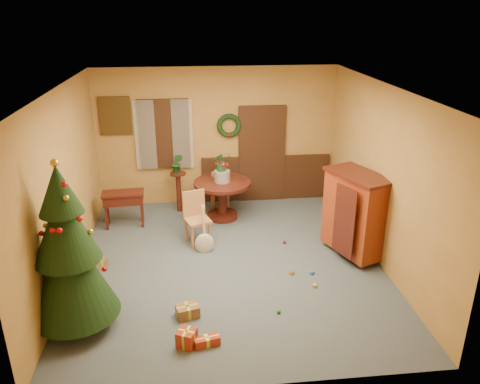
{
  "coord_description": "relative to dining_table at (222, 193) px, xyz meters",
  "views": [
    {
      "loc": [
        -0.55,
        -6.82,
        4.0
      ],
      "look_at": [
        0.23,
        0.4,
        1.12
      ],
      "focal_mm": 35.0,
      "sensor_mm": 36.0,
      "label": 1
    }
  ],
  "objects": [
    {
      "name": "gift_c",
      "position": [
        -2.18,
        -1.77,
        -0.47
      ],
      "size": [
        0.31,
        0.35,
        0.16
      ],
      "color": "brown",
      "rests_on": "floor"
    },
    {
      "name": "stand_plant",
      "position": [
        -0.87,
        0.44,
        0.5
      ],
      "size": [
        0.27,
        0.23,
        0.41
      ],
      "primitive_type": "imported",
      "rotation": [
        0.0,
        0.0,
        -0.27
      ],
      "color": "#19471E",
      "rests_on": "plant_stand"
    },
    {
      "name": "plant_stand",
      "position": [
        -0.87,
        0.44,
        -0.02
      ],
      "size": [
        0.33,
        0.33,
        0.84
      ],
      "color": "black",
      "rests_on": "floor"
    },
    {
      "name": "chair_far",
      "position": [
        -0.01,
        0.45,
        -0.08
      ],
      "size": [
        0.41,
        0.41,
        0.88
      ],
      "color": "brown",
      "rests_on": "floor"
    },
    {
      "name": "room_envelope",
      "position": [
        0.18,
        0.88,
        0.57
      ],
      "size": [
        5.5,
        5.5,
        5.5
      ],
      "color": "#394252",
      "rests_on": "ground"
    },
    {
      "name": "toy_d",
      "position": [
        1.03,
        -1.24,
        -0.52
      ],
      "size": [
        0.06,
        0.06,
        0.06
      ],
      "primitive_type": "sphere",
      "color": "#B90C11",
      "rests_on": "floor"
    },
    {
      "name": "christmas_tree",
      "position": [
        -2.18,
        -3.24,
        0.57
      ],
      "size": [
        1.14,
        1.14,
        2.36
      ],
      "color": "#382111",
      "rests_on": "floor"
    },
    {
      "name": "toy_b",
      "position": [
        0.55,
        -3.27,
        -0.52
      ],
      "size": [
        0.06,
        0.06,
        0.06
      ],
      "primitive_type": "sphere",
      "color": "#258836",
      "rests_on": "floor"
    },
    {
      "name": "centerpiece_plant",
      "position": [
        0.0,
        -0.0,
        0.66
      ],
      "size": [
        0.35,
        0.31,
        0.39
      ],
      "primitive_type": "imported",
      "color": "#1E4C23",
      "rests_on": "urn"
    },
    {
      "name": "gift_b",
      "position": [
        -0.73,
        -3.8,
        -0.44
      ],
      "size": [
        0.29,
        0.29,
        0.22
      ],
      "color": "maroon",
      "rests_on": "floor"
    },
    {
      "name": "toy_e",
      "position": [
        0.94,
        -2.28,
        -0.52
      ],
      "size": [
        0.09,
        0.09,
        0.05
      ],
      "primitive_type": "cube",
      "rotation": [
        0.0,
        0.0,
        0.58
      ],
      "color": "gold",
      "rests_on": "floor"
    },
    {
      "name": "dining_table",
      "position": [
        0.0,
        0.0,
        0.0
      ],
      "size": [
        1.14,
        1.14,
        0.78
      ],
      "color": "black",
      "rests_on": "floor"
    },
    {
      "name": "guitar",
      "position": [
        -0.42,
        -1.38,
        -0.15
      ],
      "size": [
        0.45,
        0.58,
        0.77
      ],
      "primitive_type": null,
      "rotation": [
        -0.49,
        0.0,
        -0.26
      ],
      "color": "beige",
      "rests_on": "floor"
    },
    {
      "name": "gift_d",
      "position": [
        -0.48,
        -3.82,
        -0.49
      ],
      "size": [
        0.35,
        0.21,
        0.12
      ],
      "color": "maroon",
      "rests_on": "floor"
    },
    {
      "name": "urn",
      "position": [
        0.0,
        -0.0,
        0.35
      ],
      "size": [
        0.31,
        0.31,
        0.23
      ],
      "primitive_type": "cylinder",
      "color": "slate",
      "rests_on": "dining_table"
    },
    {
      "name": "chair_near",
      "position": [
        -0.54,
        -0.96,
        -0.04
      ],
      "size": [
        0.52,
        0.52,
        0.95
      ],
      "color": "brown",
      "rests_on": "floor"
    },
    {
      "name": "sideboard",
      "position": [
        2.12,
        -1.74,
        0.24
      ],
      "size": [
        1.0,
        1.3,
        1.48
      ],
      "color": "#611C0B",
      "rests_on": "floor"
    },
    {
      "name": "toy_c",
      "position": [
        1.21,
        -2.68,
        -0.52
      ],
      "size": [
        0.08,
        0.09,
        0.05
      ],
      "primitive_type": "cube",
      "rotation": [
        0.0,
        0.0,
        1.21
      ],
      "color": "gold",
      "rests_on": "floor"
    },
    {
      "name": "toy_a",
      "position": [
        1.27,
        -2.31,
        -0.52
      ],
      "size": [
        0.09,
        0.09,
        0.05
      ],
      "primitive_type": "cube",
      "rotation": [
        0.0,
        0.0,
        0.87
      ],
      "color": "#265AA7",
      "rests_on": "floor"
    },
    {
      "name": "writing_desk",
      "position": [
        -1.92,
        -0.15,
        -0.02
      ],
      "size": [
        0.81,
        0.44,
        0.7
      ],
      "color": "black",
      "rests_on": "floor"
    },
    {
      "name": "gift_a",
      "position": [
        -0.72,
        -3.19,
        -0.47
      ],
      "size": [
        0.35,
        0.29,
        0.17
      ],
      "color": "brown",
      "rests_on": "floor"
    }
  ]
}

